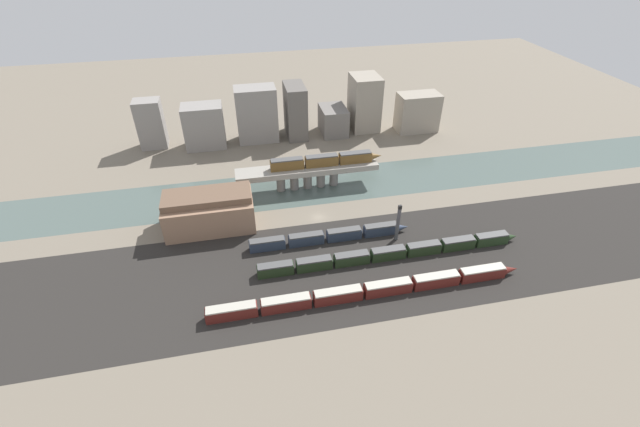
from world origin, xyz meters
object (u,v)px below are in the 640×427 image
train_on_bridge (326,160)px  train_yard_near (369,291)px  warehouse_building (209,211)px  train_yard_far (329,236)px  train_yard_mid (392,253)px  signal_tower (398,223)px

train_on_bridge → train_yard_near: train_on_bridge is taller
train_on_bridge → warehouse_building: train_on_bridge is taller
train_on_bridge → train_yard_far: bearing=-100.2°
train_yard_near → train_yard_mid: bearing=49.8°
train_yard_mid → train_on_bridge: bearing=103.4°
train_on_bridge → signal_tower: size_ratio=3.21×
train_on_bridge → train_yard_far: train_on_bridge is taller
train_yard_near → warehouse_building: bearing=135.3°
train_yard_near → signal_tower: (14.75, 20.29, 4.20)m
train_on_bridge → warehouse_building: (-39.96, -16.20, -4.43)m
train_yard_far → warehouse_building: warehouse_building is taller
train_yard_near → train_yard_far: size_ratio=1.70×
train_yard_mid → warehouse_building: warehouse_building is taller
warehouse_building → train_on_bridge: bearing=22.1°
train_on_bridge → signal_tower: 37.63m
train_yard_far → warehouse_building: (-34.34, 14.97, 3.91)m
train_yard_mid → train_yard_far: (-15.69, 11.03, 0.01)m
train_yard_near → signal_tower: 25.44m
train_yard_far → signal_tower: 20.41m
train_yard_mid → signal_tower: bearing=62.2°
train_yard_far → warehouse_building: bearing=156.5°
train_on_bridge → signal_tower: (14.04, -34.68, -4.11)m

